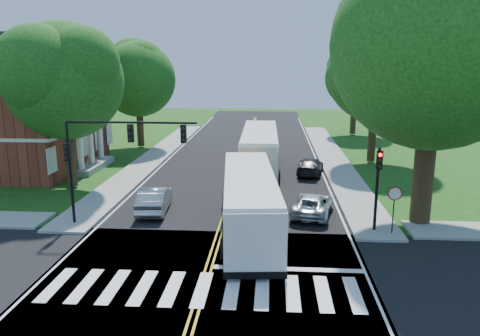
# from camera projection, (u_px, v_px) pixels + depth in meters

# --- Properties ---
(ground) EXTENTS (140.00, 140.00, 0.00)m
(ground) POSITION_uv_depth(u_px,v_px,m) (204.00, 284.00, 19.16)
(ground) COLOR #184310
(ground) RESTS_ON ground
(road) EXTENTS (14.00, 96.00, 0.01)m
(road) POSITION_uv_depth(u_px,v_px,m) (237.00, 177.00, 36.65)
(road) COLOR black
(road) RESTS_ON ground
(cross_road) EXTENTS (60.00, 12.00, 0.01)m
(cross_road) POSITION_uv_depth(u_px,v_px,m) (204.00, 284.00, 19.15)
(cross_road) COLOR black
(cross_road) RESTS_ON ground
(center_line) EXTENTS (0.36, 70.00, 0.01)m
(center_line) POSITION_uv_depth(u_px,v_px,m) (240.00, 165.00, 40.53)
(center_line) COLOR gold
(center_line) RESTS_ON road
(edge_line_w) EXTENTS (0.12, 70.00, 0.01)m
(edge_line_w) POSITION_uv_depth(u_px,v_px,m) (163.00, 164.00, 40.99)
(edge_line_w) COLOR silver
(edge_line_w) RESTS_ON road
(edge_line_e) EXTENTS (0.12, 70.00, 0.01)m
(edge_line_e) POSITION_uv_depth(u_px,v_px,m) (319.00, 167.00, 40.07)
(edge_line_e) COLOR silver
(edge_line_e) RESTS_ON road
(crosswalk) EXTENTS (12.60, 3.00, 0.01)m
(crosswalk) POSITION_uv_depth(u_px,v_px,m) (202.00, 289.00, 18.67)
(crosswalk) COLOR silver
(crosswalk) RESTS_ON road
(stop_bar) EXTENTS (6.60, 0.40, 0.01)m
(stop_bar) POSITION_uv_depth(u_px,v_px,m) (288.00, 269.00, 20.47)
(stop_bar) COLOR silver
(stop_bar) RESTS_ON road
(sidewalk_nw) EXTENTS (2.60, 40.00, 0.15)m
(sidewalk_nw) POSITION_uv_depth(u_px,v_px,m) (155.00, 156.00, 43.99)
(sidewalk_nw) COLOR gray
(sidewalk_nw) RESTS_ON ground
(sidewalk_ne) EXTENTS (2.60, 40.00, 0.15)m
(sidewalk_ne) POSITION_uv_depth(u_px,v_px,m) (333.00, 159.00, 42.87)
(sidewalk_ne) COLOR gray
(sidewalk_ne) RESTS_ON ground
(tree_ne_big) EXTENTS (10.80, 10.80, 14.91)m
(tree_ne_big) POSITION_uv_depth(u_px,v_px,m) (435.00, 46.00, 24.01)
(tree_ne_big) COLOR #342614
(tree_ne_big) RESTS_ON ground
(tree_west_near) EXTENTS (8.00, 8.00, 11.40)m
(tree_west_near) POSITION_uv_depth(u_px,v_px,m) (64.00, 81.00, 31.84)
(tree_west_near) COLOR #342614
(tree_west_near) RESTS_ON ground
(tree_west_far) EXTENTS (7.60, 7.60, 10.67)m
(tree_west_far) POSITION_uv_depth(u_px,v_px,m) (138.00, 80.00, 47.47)
(tree_west_far) COLOR #342614
(tree_west_far) RESTS_ON ground
(tree_east_mid) EXTENTS (8.40, 8.40, 11.93)m
(tree_east_mid) POSITION_uv_depth(u_px,v_px,m) (376.00, 73.00, 39.93)
(tree_east_mid) COLOR #342614
(tree_east_mid) RESTS_ON ground
(tree_east_far) EXTENTS (7.20, 7.20, 10.34)m
(tree_east_far) POSITION_uv_depth(u_px,v_px,m) (355.00, 78.00, 55.63)
(tree_east_far) COLOR #342614
(tree_east_far) RESTS_ON ground
(signal_nw) EXTENTS (7.15, 0.46, 5.66)m
(signal_nw) POSITION_uv_depth(u_px,v_px,m) (111.00, 148.00, 24.81)
(signal_nw) COLOR black
(signal_nw) RESTS_ON ground
(signal_ne) EXTENTS (0.30, 0.46, 4.40)m
(signal_ne) POSITION_uv_depth(u_px,v_px,m) (378.00, 178.00, 24.19)
(signal_ne) COLOR black
(signal_ne) RESTS_ON ground
(stop_sign) EXTENTS (0.76, 0.08, 2.53)m
(stop_sign) POSITION_uv_depth(u_px,v_px,m) (394.00, 199.00, 23.90)
(stop_sign) COLOR black
(stop_sign) RESTS_ON ground
(bus_lead) EXTENTS (3.74, 12.34, 3.14)m
(bus_lead) POSITION_uv_depth(u_px,v_px,m) (249.00, 201.00, 24.69)
(bus_lead) COLOR white
(bus_lead) RESTS_ON road
(bus_follow) EXTENTS (3.29, 13.01, 3.36)m
(bus_follow) POSITION_uv_depth(u_px,v_px,m) (260.00, 149.00, 38.32)
(bus_follow) COLOR white
(bus_follow) RESTS_ON road
(hatchback) EXTENTS (1.94, 4.67, 1.50)m
(hatchback) POSITION_uv_depth(u_px,v_px,m) (155.00, 199.00, 28.15)
(hatchback) COLOR #ABADB2
(hatchback) RESTS_ON road
(suv) EXTENTS (3.01, 4.92, 1.27)m
(suv) POSITION_uv_depth(u_px,v_px,m) (312.00, 204.00, 27.56)
(suv) COLOR silver
(suv) RESTS_ON road
(dark_sedan) EXTENTS (2.60, 4.71, 1.29)m
(dark_sedan) POSITION_uv_depth(u_px,v_px,m) (310.00, 166.00, 37.37)
(dark_sedan) COLOR black
(dark_sedan) RESTS_ON road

